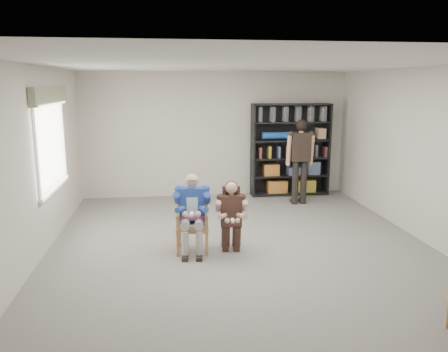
{
  "coord_description": "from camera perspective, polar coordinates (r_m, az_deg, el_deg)",
  "views": [
    {
      "loc": [
        -1.14,
        -6.33,
        2.53
      ],
      "look_at": [
        -0.2,
        0.6,
        1.05
      ],
      "focal_mm": 35.0,
      "sensor_mm": 36.0,
      "label": 1
    }
  ],
  "objects": [
    {
      "name": "bookshelf",
      "position": [
        10.13,
        8.66,
        3.4
      ],
      "size": [
        1.8,
        0.38,
        2.1
      ],
      "primitive_type": null,
      "color": "black",
      "rests_on": "floor"
    },
    {
      "name": "floor",
      "position": [
        6.91,
        2.34,
        -9.53
      ],
      "size": [
        6.0,
        7.0,
        0.01
      ],
      "primitive_type": "cube",
      "color": "slate",
      "rests_on": "ground"
    },
    {
      "name": "armchair",
      "position": [
        6.7,
        -4.13,
        -5.99
      ],
      "size": [
        0.59,
        0.57,
        0.94
      ],
      "primitive_type": null,
      "rotation": [
        0.0,
        0.0,
        -0.1
      ],
      "color": "#A76B37",
      "rests_on": "floor"
    },
    {
      "name": "seated_man",
      "position": [
        6.66,
        -4.15,
        -4.84
      ],
      "size": [
        0.59,
        0.78,
        1.22
      ],
      "primitive_type": null,
      "rotation": [
        0.0,
        0.0,
        -0.1
      ],
      "color": "navy",
      "rests_on": "floor"
    },
    {
      "name": "window_left",
      "position": [
        7.61,
        -21.49,
        4.32
      ],
      "size": [
        0.16,
        2.0,
        1.75
      ],
      "primitive_type": null,
      "color": "white",
      "rests_on": "room_shell"
    },
    {
      "name": "standing_man",
      "position": [
        9.37,
        9.91,
        1.75
      ],
      "size": [
        0.56,
        0.31,
        1.8
      ],
      "primitive_type": null,
      "rotation": [
        0.0,
        0.0,
        0.01
      ],
      "color": "black",
      "rests_on": "floor"
    },
    {
      "name": "kneeling_woman",
      "position": [
        6.62,
        0.96,
        -5.38
      ],
      "size": [
        0.54,
        0.79,
        1.11
      ],
      "primitive_type": null,
      "rotation": [
        0.0,
        0.0,
        -0.1
      ],
      "color": "#331D18",
      "rests_on": "floor"
    },
    {
      "name": "room_shell",
      "position": [
        6.53,
        2.45,
        1.98
      ],
      "size": [
        6.0,
        7.0,
        2.8
      ],
      "primitive_type": null,
      "color": "beige",
      "rests_on": "ground"
    }
  ]
}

